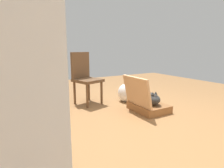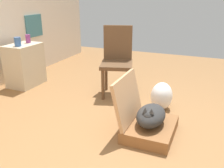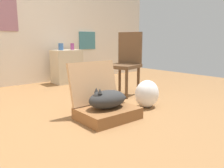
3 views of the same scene
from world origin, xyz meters
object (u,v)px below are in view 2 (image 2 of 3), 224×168
Objects in this scene: plastic_bag_white at (162,96)px; side_table at (25,65)px; vase_short at (28,39)px; chair at (117,59)px; suitcase_base at (150,129)px; cat at (151,115)px; vase_tall at (18,42)px.

side_table is (0.05, 2.16, 0.15)m from plastic_bag_white.
vase_short is (0.13, -0.00, 0.39)m from side_table.
side_table is 1.48m from chair.
side_table is at bearing 178.30° from vase_short.
plastic_bag_white is at bearing -94.80° from vase_short.
suitcase_base is at bearing -107.69° from side_table.
chair reaches higher than cat.
plastic_bag_white is 2.17m from side_table.
plastic_bag_white is 2.19m from vase_tall.
plastic_bag_white is at bearing -87.71° from vase_tall.
vase_short reaches higher than side_table.
chair reaches higher than side_table.
vase_short is at bearing 166.87° from chair.
cat reaches higher than suitcase_base.
vase_tall reaches higher than side_table.
cat reaches higher than plastic_bag_white.
suitcase_base is 0.66m from plastic_bag_white.
vase_short reaches higher than suitcase_base.
chair is (0.11, -1.45, -0.20)m from vase_short.
vase_short is (0.84, 2.19, 0.49)m from cat.
plastic_bag_white is at bearing -39.27° from chair.
cat is 2.28m from vase_tall.
suitcase_base is 1.16× the size of cat.
vase_short is at bearing -1.70° from side_table.
cat is 1.51× the size of plastic_bag_white.
vase_tall is 1.47m from chair.
cat is at bearing -107.85° from side_table.
suitcase_base is 2.32m from side_table.
vase_tall reaches higher than suitcase_base.
chair is at bearing 68.06° from plastic_bag_white.
side_table is at bearing 72.15° from cat.
side_table is 5.08× the size of vase_short.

